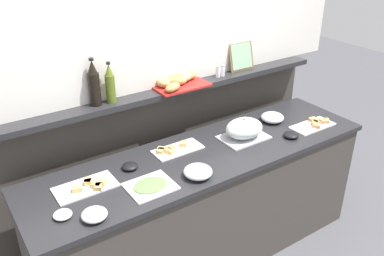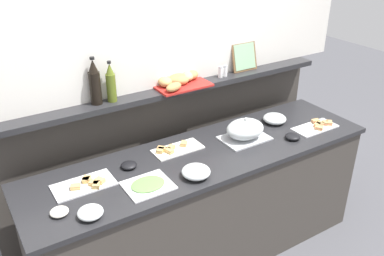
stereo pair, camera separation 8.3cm
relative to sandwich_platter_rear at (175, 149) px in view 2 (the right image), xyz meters
name	(u,v)px [view 2 (the right image)]	position (x,y,z in m)	size (l,w,h in m)	color
ground_plane	(166,212)	(0.15, 0.46, -0.91)	(12.00, 12.00, 0.00)	#4C4C51
buffet_counter	(204,207)	(0.15, -0.14, -0.46)	(2.48, 0.67, 0.90)	#3D3833
back_ledge_unit	(169,153)	(0.15, 0.37, -0.26)	(2.66, 0.22, 1.23)	#3D3833
sandwich_platter_rear	(175,149)	(0.00, 0.00, 0.00)	(0.34, 0.16, 0.04)	white
sandwich_platter_side	(86,184)	(-0.66, -0.09, 0.00)	(0.36, 0.19, 0.04)	silver
sandwich_platter_front	(317,126)	(1.09, -0.27, 0.00)	(0.35, 0.16, 0.04)	white
cold_cuts_platter	(148,185)	(-0.35, -0.28, 0.00)	(0.28, 0.24, 0.02)	white
serving_cloche	(245,130)	(0.51, -0.12, 0.06)	(0.34, 0.24, 0.17)	#B7BABF
glass_bowl_large	(90,213)	(-0.73, -0.37, 0.01)	(0.14, 0.14, 0.06)	silver
glass_bowl_medium	(275,119)	(0.87, -0.04, 0.02)	(0.18, 0.18, 0.07)	silver
glass_bowl_small	(196,172)	(-0.05, -0.35, 0.02)	(0.18, 0.18, 0.07)	silver
condiment_bowl_red	(59,212)	(-0.86, -0.27, 0.01)	(0.10, 0.10, 0.04)	silver
condiment_bowl_cream	(293,136)	(0.80, -0.31, 0.01)	(0.11, 0.11, 0.04)	black
condiment_bowl_teal	(129,165)	(-0.36, -0.04, 0.01)	(0.10, 0.10, 0.04)	black
wine_bottle_dark	(95,83)	(-0.41, 0.31, 0.46)	(0.08, 0.08, 0.32)	black
olive_oil_bottle	(111,84)	(-0.30, 0.30, 0.44)	(0.06, 0.06, 0.28)	#56661E
salt_shaker	(220,72)	(0.58, 0.29, 0.36)	(0.03, 0.03, 0.09)	white
pepper_shaker	(225,71)	(0.62, 0.29, 0.36)	(0.03, 0.03, 0.09)	white
bread_basket	(179,80)	(0.22, 0.31, 0.35)	(0.40, 0.29, 0.08)	#B2231E
framed_picture	(244,57)	(0.83, 0.33, 0.43)	(0.23, 0.07, 0.23)	brown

